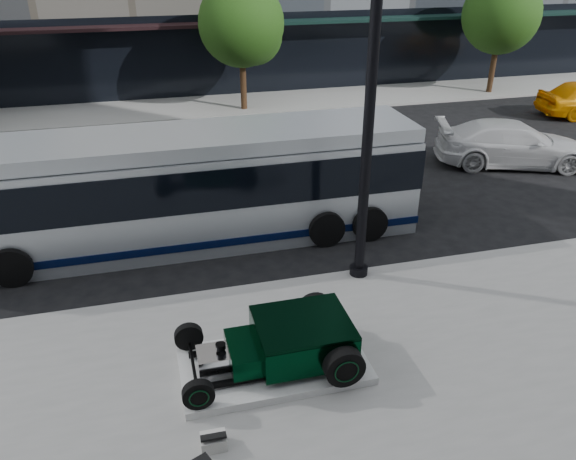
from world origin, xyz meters
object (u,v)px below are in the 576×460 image
object	(u,v)px
hot_rod	(291,340)
white_sedan	(513,144)
lamppost	(368,127)
transit_bus	(187,187)

from	to	relation	value
hot_rod	white_sedan	xyz separation A→B (m)	(10.38, 8.50, 0.07)
lamppost	transit_bus	bearing A→B (deg)	139.97
hot_rod	white_sedan	bearing A→B (deg)	39.31
lamppost	transit_bus	xyz separation A→B (m)	(-3.63, 3.05, -2.21)
hot_rod	transit_bus	distance (m)	5.94
lamppost	white_sedan	world-z (taller)	lamppost
transit_bus	white_sedan	size ratio (longest dim) A/B	2.28
hot_rod	white_sedan	world-z (taller)	white_sedan
hot_rod	transit_bus	size ratio (longest dim) A/B	0.27
transit_bus	white_sedan	bearing A→B (deg)	13.28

